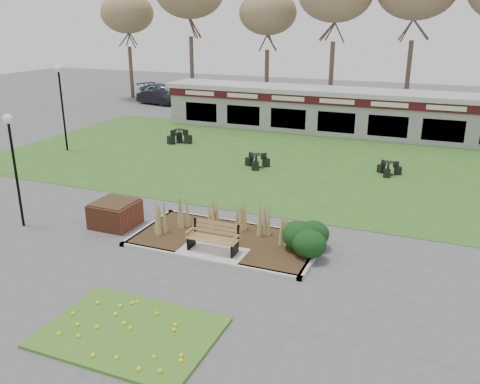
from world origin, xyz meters
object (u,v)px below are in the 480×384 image
at_px(car_black, 157,97).
at_px(park_bench, 214,237).
at_px(bistro_set_c, 389,170).
at_px(lamp_post_mid_left, 12,146).
at_px(brick_planter, 115,213).
at_px(lamp_post_far_left, 60,89).
at_px(car_silver, 164,93).
at_px(car_blue, 162,93).
at_px(bistro_set_a, 179,138).
at_px(food_pavilion, 341,111).
at_px(bistro_set_b, 257,163).

bearing_deg(car_black, park_bench, -134.65).
bearing_deg(bistro_set_c, lamp_post_mid_left, -134.96).
height_order(park_bench, bistro_set_c, park_bench).
relative_size(park_bench, brick_planter, 1.13).
height_order(lamp_post_far_left, car_silver, lamp_post_far_left).
bearing_deg(lamp_post_far_left, car_blue, 103.23).
distance_m(brick_planter, bistro_set_c, 13.52).
height_order(lamp_post_far_left, bistro_set_a, lamp_post_far_left).
relative_size(park_bench, car_blue, 0.32).
relative_size(park_bench, bistro_set_a, 1.10).
distance_m(car_silver, car_black, 1.59).
relative_size(park_bench, food_pavilion, 0.07).
bearing_deg(car_silver, food_pavilion, -118.74).
bearing_deg(brick_planter, car_black, 118.08).
xyz_separation_m(brick_planter, bistro_set_b, (2.15, 9.18, -0.22)).
height_order(lamp_post_far_left, bistro_set_c, lamp_post_far_left).
bearing_deg(lamp_post_far_left, bistro_set_c, 6.88).
distance_m(park_bench, car_black, 30.64).
bearing_deg(brick_planter, lamp_post_far_left, 138.32).
height_order(lamp_post_mid_left, lamp_post_far_left, lamp_post_far_left).
bearing_deg(car_blue, brick_planter, -129.05).
distance_m(bistro_set_b, car_black, 21.54).
height_order(lamp_post_mid_left, bistro_set_a, lamp_post_mid_left).
xyz_separation_m(brick_planter, lamp_post_mid_left, (-3.17, -1.34, 2.58)).
relative_size(bistro_set_a, bistro_set_c, 1.27).
bearing_deg(park_bench, food_pavilion, 90.00).
bearing_deg(bistro_set_a, car_black, 126.48).
bearing_deg(lamp_post_mid_left, bistro_set_c, 45.04).
relative_size(brick_planter, bistro_set_a, 0.97).
bearing_deg(lamp_post_mid_left, food_pavilion, 69.54).
bearing_deg(car_silver, park_bench, -153.57).
bearing_deg(car_silver, bistro_set_a, -153.12).
height_order(bistro_set_a, car_silver, car_silver).
xyz_separation_m(bistro_set_b, car_blue, (-15.62, 16.82, 0.53)).
height_order(food_pavilion, car_silver, food_pavilion).
bearing_deg(bistro_set_c, car_blue, 144.81).
xyz_separation_m(food_pavilion, lamp_post_mid_left, (-7.57, -20.30, 1.58)).
bearing_deg(brick_planter, car_blue, 117.38).
bearing_deg(car_black, car_blue, 25.96).
bearing_deg(car_black, lamp_post_mid_left, -148.40).
bearing_deg(lamp_post_mid_left, bistro_set_b, 63.13).
height_order(bistro_set_c, car_blue, car_blue).
xyz_separation_m(lamp_post_mid_left, bistro_set_a, (-1.01, 13.80, -2.76)).
bearing_deg(brick_planter, bistro_set_c, 50.56).
xyz_separation_m(brick_planter, lamp_post_far_left, (-9.30, 8.28, 3.07)).
xyz_separation_m(food_pavilion, bistro_set_c, (4.19, -8.52, -1.24)).
relative_size(food_pavilion, lamp_post_mid_left, 5.87).
relative_size(park_bench, car_silver, 0.36).
bearing_deg(bistro_set_b, food_pavilion, 77.07).
height_order(park_bench, lamp_post_mid_left, lamp_post_mid_left).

